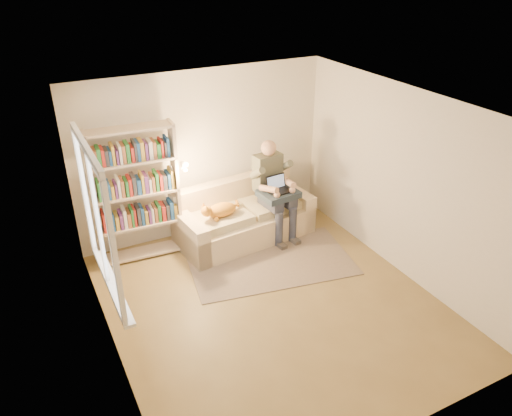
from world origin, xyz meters
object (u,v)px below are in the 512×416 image
person (273,185)px  laptop (280,187)px  sofa (243,219)px  cat (218,210)px  bookshelf (136,188)px

person → laptop: 0.15m
sofa → cat: 0.64m
person → laptop: bearing=-76.2°
laptop → bookshelf: 2.15m
cat → bookshelf: bookshelf is taller
laptop → cat: bearing=170.4°
person → bookshelf: size_ratio=0.77×
cat → laptop: 1.03m
cat → bookshelf: (-1.08, 0.38, 0.44)m
sofa → person: (0.46, -0.11, 0.54)m
cat → laptop: (1.01, -0.07, 0.20)m
person → bookshelf: bearing=165.8°
cat → bookshelf: 1.22m
person → laptop: (0.05, -0.14, 0.01)m
cat → bookshelf: bearing=155.1°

